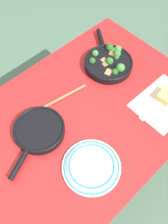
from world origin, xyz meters
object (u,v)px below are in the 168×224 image
Objects in this scene: cheese_block at (166,96)px; dinner_plate_stack at (91,166)px; grater_knife at (165,98)px; wooden_spoon at (46,106)px; skillet_broccoli at (109,62)px; skillet_eggs at (39,131)px.

dinner_plate_stack is (0.53, 0.00, -0.01)m from cheese_block.
cheese_block is at bearing -69.94° from grater_knife.
wooden_spoon is 4.13× the size of cheese_block.
skillet_broccoli reaches higher than dinner_plate_stack.
dinner_plate_stack is (0.06, 0.38, 0.01)m from wooden_spoon.
dinner_plate_stack is at bearing 77.94° from skillet_eggs.
wooden_spoon is (0.43, -0.02, -0.02)m from skillet_broccoli.
skillet_broccoli reaches higher than wooden_spoon.
skillet_broccoli is at bearing -80.59° from grater_knife.
wooden_spoon is at bearing 120.12° from skillet_broccoli.
cheese_block is 0.53m from dinner_plate_stack.
skillet_broccoli is 0.98× the size of wooden_spoon.
grater_knife is 3.21× the size of cheese_block.
grater_knife is at bearing -179.73° from dinner_plate_stack.
skillet_eggs is 0.66m from grater_knife.
wooden_spoon is at bearing -36.99° from grater_knife.
cheese_block is (0.00, -0.00, 0.01)m from grater_knife.
wooden_spoon is 1.28× the size of grater_knife.
skillet_eggs reaches higher than dinner_plate_stack.
skillet_broccoli reaches higher than skillet_eggs.
skillet_broccoli is at bearing 163.57° from skillet_eggs.
grater_knife is 0.53m from dinner_plate_stack.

